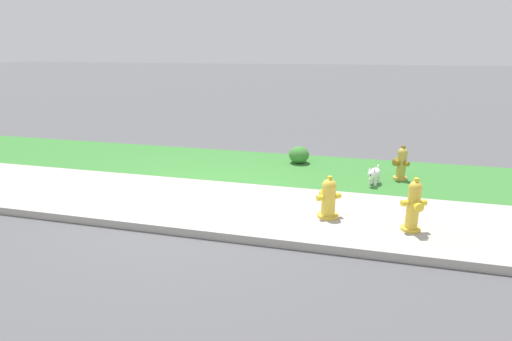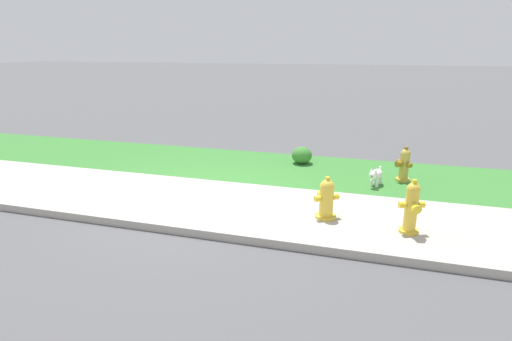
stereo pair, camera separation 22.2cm
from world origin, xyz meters
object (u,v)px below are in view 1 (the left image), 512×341
at_px(fire_hydrant_near_corner, 328,198).
at_px(small_white_dog, 374,174).
at_px(fire_hydrant_mid_block, 413,206).
at_px(shrub_bush_mid_verge, 299,155).
at_px(fire_hydrant_at_driveway, 401,164).

xyz_separation_m(fire_hydrant_near_corner, small_white_dog, (0.73, 1.77, -0.10)).
relative_size(fire_hydrant_near_corner, small_white_dog, 1.42).
distance_m(fire_hydrant_near_corner, fire_hydrant_mid_block, 1.21).
distance_m(small_white_dog, shrub_bush_mid_verge, 1.96).
bearing_deg(small_white_dog, fire_hydrant_mid_block, 31.64).
bearing_deg(fire_hydrant_near_corner, shrub_bush_mid_verge, 73.71).
distance_m(fire_hydrant_near_corner, shrub_bush_mid_verge, 3.03).
bearing_deg(fire_hydrant_near_corner, small_white_dog, 34.53).
bearing_deg(shrub_bush_mid_verge, fire_hydrant_at_driveway, -17.88).
distance_m(fire_hydrant_near_corner, small_white_dog, 1.92).
relative_size(fire_hydrant_near_corner, fire_hydrant_at_driveway, 0.97).
distance_m(fire_hydrant_mid_block, small_white_dog, 2.02).
relative_size(fire_hydrant_at_driveway, shrub_bush_mid_verge, 1.52).
distance_m(fire_hydrant_at_driveway, shrub_bush_mid_verge, 2.23).
xyz_separation_m(fire_hydrant_near_corner, fire_hydrant_mid_block, (1.19, -0.19, 0.07)).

